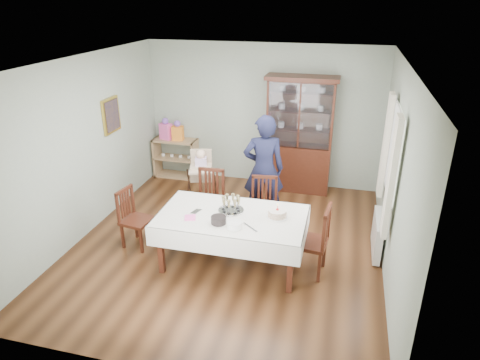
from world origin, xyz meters
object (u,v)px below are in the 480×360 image
(dining_table, at_px, (232,239))
(gift_bag_orange, at_px, (178,131))
(high_chair, at_px, (202,186))
(champagne_tray, at_px, (231,207))
(chair_far_right, at_px, (263,219))
(sideboard, at_px, (176,158))
(chair_end_left, at_px, (137,229))
(chair_far_left, at_px, (209,213))
(woman, at_px, (264,169))
(china_cabinet, at_px, (299,133))
(birthday_cake, at_px, (277,214))
(chair_end_right, at_px, (310,253))
(gift_bag_pink, at_px, (166,130))

(dining_table, distance_m, gift_bag_orange, 3.36)
(high_chair, bearing_deg, champagne_tray, -72.65)
(chair_far_right, xyz_separation_m, gift_bag_orange, (-2.13, 1.86, 0.70))
(dining_table, xyz_separation_m, sideboard, (-1.94, 2.75, 0.02))
(chair_end_left, xyz_separation_m, gift_bag_orange, (-0.36, 2.62, 0.71))
(chair_far_left, distance_m, chair_end_left, 1.15)
(champagne_tray, bearing_deg, woman, 80.72)
(high_chair, distance_m, gift_bag_orange, 1.65)
(dining_table, bearing_deg, chair_end_left, 175.83)
(dining_table, bearing_deg, high_chair, 122.64)
(chair_end_left, relative_size, woman, 0.50)
(gift_bag_orange, bearing_deg, chair_end_left, -82.23)
(china_cabinet, height_order, woman, china_cabinet)
(woman, height_order, champagne_tray, woman)
(chair_far_left, height_order, birthday_cake, chair_far_left)
(dining_table, bearing_deg, chair_end_right, 3.10)
(sideboard, bearing_deg, gift_bag_orange, -13.98)
(dining_table, relative_size, birthday_cake, 6.95)
(chair_end_right, relative_size, gift_bag_pink, 2.27)
(birthday_cake, bearing_deg, gift_bag_pink, 135.89)
(high_chair, bearing_deg, woman, -22.15)
(dining_table, distance_m, chair_end_right, 1.08)
(chair_far_right, xyz_separation_m, high_chair, (-1.21, 0.61, 0.15))
(chair_end_right, bearing_deg, champagne_tray, -86.66)
(chair_far_right, distance_m, champagne_tray, 0.98)
(chair_end_right, relative_size, birthday_cake, 3.46)
(chair_far_right, distance_m, birthday_cake, 1.00)
(china_cabinet, xyz_separation_m, woman, (-0.40, -1.37, -0.22))
(champagne_tray, bearing_deg, gift_bag_pink, 128.39)
(chair_end_left, relative_size, chair_end_right, 0.90)
(sideboard, bearing_deg, dining_table, -54.74)
(chair_end_right, bearing_deg, high_chair, -118.90)
(sideboard, distance_m, chair_end_left, 2.68)
(chair_end_right, bearing_deg, sideboard, -125.57)
(birthday_cake, relative_size, gift_bag_orange, 0.71)
(dining_table, bearing_deg, chair_far_right, 73.17)
(high_chair, distance_m, birthday_cake, 2.11)
(woman, relative_size, champagne_tray, 5.12)
(china_cabinet, distance_m, champagne_tray, 2.70)
(woman, xyz_separation_m, gift_bag_pink, (-2.28, 1.37, 0.09))
(sideboard, distance_m, birthday_cake, 3.70)
(chair_far_left, relative_size, high_chair, 0.90)
(chair_far_left, xyz_separation_m, birthday_cake, (1.20, -0.73, 0.52))
(chair_end_right, distance_m, champagne_tray, 1.24)
(chair_end_right, bearing_deg, china_cabinet, -162.86)
(sideboard, distance_m, chair_end_right, 4.04)
(chair_far_left, xyz_separation_m, gift_bag_pink, (-1.51, 1.91, 0.70))
(gift_bag_pink, bearing_deg, dining_table, -52.21)
(dining_table, bearing_deg, gift_bag_orange, 124.32)
(china_cabinet, relative_size, gift_bag_orange, 5.39)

